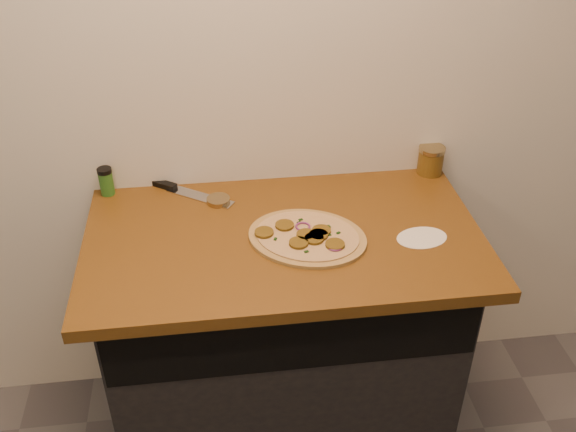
{
  "coord_description": "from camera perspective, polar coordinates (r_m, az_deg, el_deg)",
  "views": [
    {
      "loc": [
        -0.19,
        -0.15,
        2.03
      ],
      "look_at": [
        0.02,
        1.44,
        0.95
      ],
      "focal_mm": 40.0,
      "sensor_mm": 36.0,
      "label": 1
    }
  ],
  "objects": [
    {
      "name": "pizza",
      "position": [
        1.91,
        1.72,
        -1.86
      ],
      "size": [
        0.47,
        0.47,
        0.02
      ],
      "color": "tan",
      "rests_on": "countertop"
    },
    {
      "name": "flour_spill",
      "position": [
        1.96,
        11.81,
        -1.9
      ],
      "size": [
        0.18,
        0.18,
        0.0
      ],
      "primitive_type": "cylinder",
      "rotation": [
        0.0,
        0.0,
        0.15
      ],
      "color": "silver",
      "rests_on": "countertop"
    },
    {
      "name": "countertop",
      "position": [
        1.95,
        -0.39,
        -2.04
      ],
      "size": [
        1.2,
        0.7,
        0.04
      ],
      "primitive_type": "cube",
      "color": "brown",
      "rests_on": "cabinet"
    },
    {
      "name": "mason_jar_lid",
      "position": [
        2.09,
        -6.21,
        1.4
      ],
      "size": [
        0.08,
        0.08,
        0.02
      ],
      "primitive_type": "cylinder",
      "rotation": [
        0.0,
        0.0,
        -0.03
      ],
      "color": "#9B865A",
      "rests_on": "countertop"
    },
    {
      "name": "cabinet",
      "position": [
        2.27,
        -0.44,
        -10.83
      ],
      "size": [
        1.1,
        0.6,
        0.86
      ],
      "primitive_type": "cube",
      "color": "black",
      "rests_on": "ground"
    },
    {
      "name": "spice_shaker",
      "position": [
        2.19,
        -15.86,
        2.99
      ],
      "size": [
        0.05,
        0.05,
        0.1
      ],
      "color": "#2D6720",
      "rests_on": "countertop"
    },
    {
      "name": "chefs_knife",
      "position": [
        2.17,
        -9.73,
        2.34
      ],
      "size": [
        0.31,
        0.23,
        0.02
      ],
      "color": "#B7BAC1",
      "rests_on": "countertop"
    },
    {
      "name": "salsa_jar",
      "position": [
        2.28,
        12.57,
        4.89
      ],
      "size": [
        0.09,
        0.09,
        0.1
      ],
      "color": "maroon",
      "rests_on": "countertop"
    }
  ]
}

